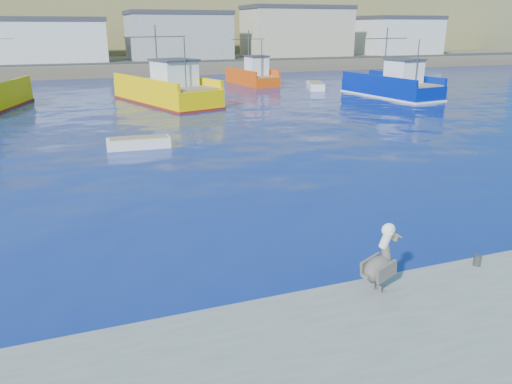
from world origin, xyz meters
TOP-DOWN VIEW (x-y plane):
  - ground at (0.00, 0.00)m, footprint 260.00×260.00m
  - dock_bollards at (0.60, -3.40)m, footprint 36.20×0.20m
  - far_shore at (0.00, 109.20)m, footprint 200.00×81.00m
  - trawler_yellow_b at (1.42, 31.86)m, footprint 7.96×13.30m
  - trawler_blue at (22.64, 28.62)m, footprint 5.28×11.15m
  - boat_orange at (13.61, 43.20)m, footprint 4.27×8.50m
  - skiff_mid at (-3.29, 15.42)m, footprint 3.52×1.39m
  - skiff_far at (18.37, 36.54)m, footprint 2.82×4.52m
  - pelican at (-0.16, -3.59)m, footprint 1.33×0.79m

SIDE VIEW (x-z plane):
  - ground at x=0.00m, z-range 0.00..0.00m
  - skiff_mid at x=-3.29m, z-range -0.14..0.62m
  - skiff_far at x=18.37m, z-range -0.17..0.76m
  - dock_bollards at x=0.60m, z-range 0.50..0.80m
  - trawler_blue at x=22.64m, z-range -2.21..4.23m
  - boat_orange at x=13.61m, z-range -2.01..4.06m
  - trawler_yellow_b at x=1.42m, z-range -2.23..4.45m
  - pelican at x=-0.16m, z-range 0.38..2.04m
  - far_shore at x=0.00m, z-range -3.02..20.98m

